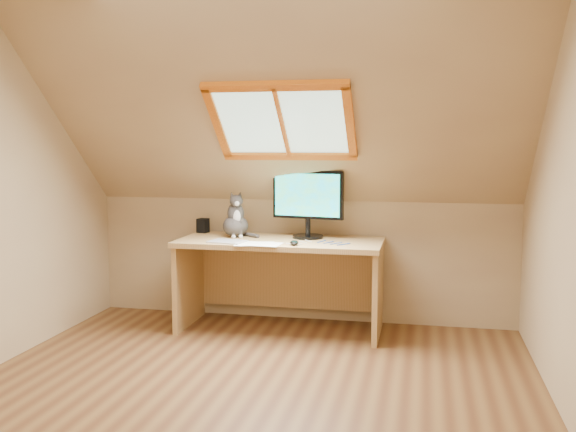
# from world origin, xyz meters

# --- Properties ---
(ground) EXTENTS (3.50, 3.50, 0.00)m
(ground) POSITION_xyz_m (0.00, 0.00, 0.00)
(ground) COLOR brown
(ground) RESTS_ON ground
(room_shell) EXTENTS (3.52, 3.52, 2.41)m
(room_shell) POSITION_xyz_m (0.00, -0.09, 1.43)
(room_shell) COLOR tan
(room_shell) RESTS_ON ground
(desk) EXTENTS (1.58, 0.69, 0.72)m
(desk) POSITION_xyz_m (-0.09, 1.45, 0.50)
(desk) COLOR tan
(desk) RESTS_ON ground
(monitor) EXTENTS (0.58, 0.24, 0.53)m
(monitor) POSITION_xyz_m (0.10, 1.51, 1.03)
(monitor) COLOR black
(monitor) RESTS_ON desk
(cat) EXTENTS (0.28, 0.30, 0.37)m
(cat) POSITION_xyz_m (-0.48, 1.46, 0.85)
(cat) COLOR #484240
(cat) RESTS_ON desk
(desk_speaker) EXTENTS (0.10, 0.10, 0.12)m
(desk_speaker) POSITION_xyz_m (-0.82, 1.63, 0.78)
(desk_speaker) COLOR black
(desk_speaker) RESTS_ON desk
(graphics_tablet) EXTENTS (0.30, 0.23, 0.01)m
(graphics_tablet) POSITION_xyz_m (-0.46, 1.16, 0.73)
(graphics_tablet) COLOR #B2B2B7
(graphics_tablet) RESTS_ON desk
(mouse) EXTENTS (0.09, 0.12, 0.04)m
(mouse) POSITION_xyz_m (0.07, 1.14, 0.74)
(mouse) COLOR black
(mouse) RESTS_ON desk
(papers) EXTENTS (0.33, 0.27, 0.00)m
(papers) POSITION_xyz_m (-0.17, 1.12, 0.72)
(papers) COLOR white
(papers) RESTS_ON desk
(cables) EXTENTS (0.51, 0.26, 0.01)m
(cables) POSITION_xyz_m (0.24, 1.26, 0.73)
(cables) COLOR silver
(cables) RESTS_ON desk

